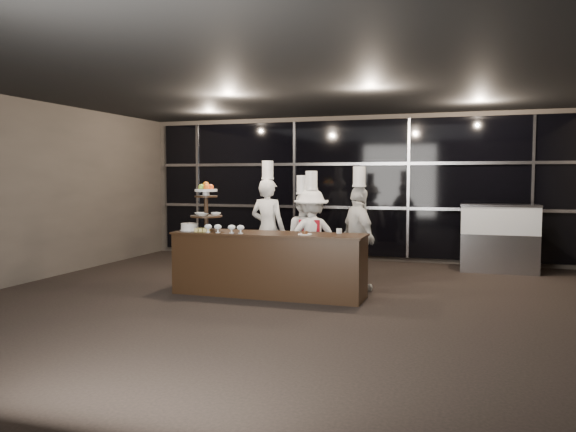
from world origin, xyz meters
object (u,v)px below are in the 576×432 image
(chef_b, at_px, (302,237))
(chef_c, at_px, (311,236))
(display_case, at_px, (499,234))
(buffet_counter, at_px, (269,264))
(chef_a, at_px, (268,228))
(display_stand, at_px, (206,203))
(layer_cake, at_px, (190,227))
(chef_d, at_px, (359,237))

(chef_b, bearing_deg, chef_c, -36.93)
(display_case, relative_size, chef_c, 0.74)
(buffet_counter, height_order, chef_a, chef_a)
(display_stand, height_order, layer_cake, display_stand)
(buffet_counter, xyz_separation_m, layer_cake, (-1.26, -0.05, 0.51))
(buffet_counter, height_order, layer_cake, layer_cake)
(display_stand, bearing_deg, layer_cake, -168.94)
(display_stand, height_order, display_case, display_stand)
(layer_cake, bearing_deg, chef_a, 56.98)
(display_case, distance_m, chef_c, 3.66)
(layer_cake, bearing_deg, chef_d, 19.00)
(chef_a, bearing_deg, chef_c, -10.04)
(buffet_counter, xyz_separation_m, chef_c, (0.35, 1.05, 0.31))
(display_case, bearing_deg, chef_d, -131.30)
(buffet_counter, xyz_separation_m, chef_b, (0.16, 1.20, 0.28))
(display_stand, relative_size, chef_a, 0.37)
(buffet_counter, bearing_deg, layer_cake, -177.72)
(buffet_counter, distance_m, chef_c, 1.15)
(display_case, height_order, chef_b, chef_b)
(display_stand, height_order, chef_a, chef_a)
(chef_b, xyz_separation_m, chef_c, (0.19, -0.15, 0.03))
(buffet_counter, height_order, display_case, display_case)
(layer_cake, distance_m, display_case, 5.61)
(display_stand, xyz_separation_m, chef_a, (0.55, 1.19, -0.46))
(chef_c, height_order, chef_d, chef_d)
(buffet_counter, height_order, display_stand, display_stand)
(chef_b, bearing_deg, buffet_counter, -97.54)
(chef_d, bearing_deg, display_stand, -160.11)
(display_stand, distance_m, chef_b, 1.77)
(chef_a, bearing_deg, buffet_counter, -69.42)
(layer_cake, relative_size, chef_b, 0.17)
(display_stand, relative_size, chef_c, 0.41)
(display_stand, bearing_deg, chef_b, 45.92)
(display_case, bearing_deg, buffet_counter, -135.84)
(chef_c, distance_m, chef_d, 0.87)
(buffet_counter, distance_m, layer_cake, 1.36)
(display_stand, bearing_deg, chef_a, 65.14)
(display_case, bearing_deg, chef_b, -147.40)
(display_stand, relative_size, display_case, 0.55)
(buffet_counter, bearing_deg, display_stand, -179.99)
(chef_a, relative_size, chef_b, 1.14)
(display_case, height_order, chef_a, chef_a)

